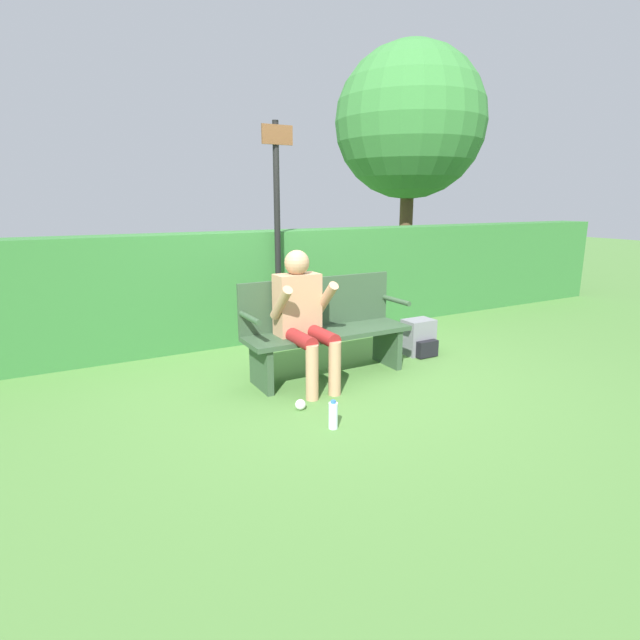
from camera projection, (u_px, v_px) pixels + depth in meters
ground_plane at (328, 376)px, 4.86m from camera, size 40.00×40.00×0.00m
hedge_back at (261, 285)px, 6.11m from camera, size 12.00×0.49×1.31m
park_bench at (325, 328)px, 4.81m from camera, size 1.64×0.47×0.94m
person_seated at (303, 312)px, 4.50m from camera, size 0.54×0.66×1.23m
backpack at (419, 338)px, 5.50m from camera, size 0.33×0.32×0.39m
water_bottle at (333, 415)px, 3.72m from camera, size 0.07×0.07×0.22m
signpost at (277, 224)px, 5.69m from camera, size 0.36×0.09×2.52m
tree at (410, 123)px, 10.00m from camera, size 3.01×3.01×4.69m
litter_crumple at (300, 405)px, 4.07m from camera, size 0.09×0.09×0.09m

